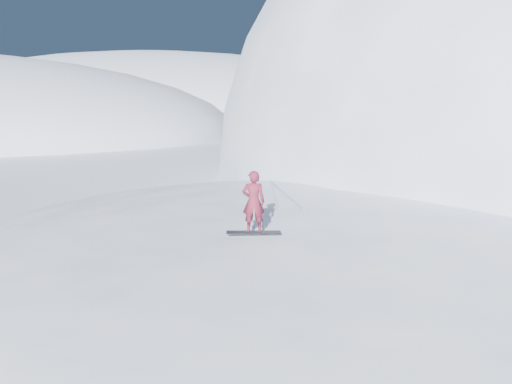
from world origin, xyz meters
TOP-DOWN VIEW (x-y plane):
  - ground at (0.00, 0.00)m, footprint 400.00×400.00m
  - near_ridge at (1.00, 3.00)m, footprint 36.00×28.00m
  - peak_shoulder at (10.00, 20.00)m, footprint 28.00×24.00m
  - far_ridge_c at (-40.00, 110.00)m, footprint 140.00×90.00m
  - wind_bumps at (-0.56, 2.12)m, footprint 16.00×14.40m
  - snowboard at (-2.67, -0.80)m, footprint 1.74×0.47m
  - snowboarder at (-2.67, -0.80)m, footprint 0.75×0.53m
  - board_tracks at (-2.02, 5.25)m, footprint 1.64×5.97m

SIDE VIEW (x-z plane):
  - ground at x=0.00m, z-range 0.00..0.00m
  - near_ridge at x=1.00m, z-range -2.40..2.40m
  - peak_shoulder at x=10.00m, z-range -9.00..9.00m
  - far_ridge_c at x=-40.00m, z-range -18.00..18.00m
  - wind_bumps at x=-0.56m, z-range -0.50..0.50m
  - snowboard at x=-2.67m, z-range 2.40..2.43m
  - board_tracks at x=-2.02m, z-range 2.40..2.44m
  - snowboarder at x=-2.67m, z-range 2.43..4.38m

